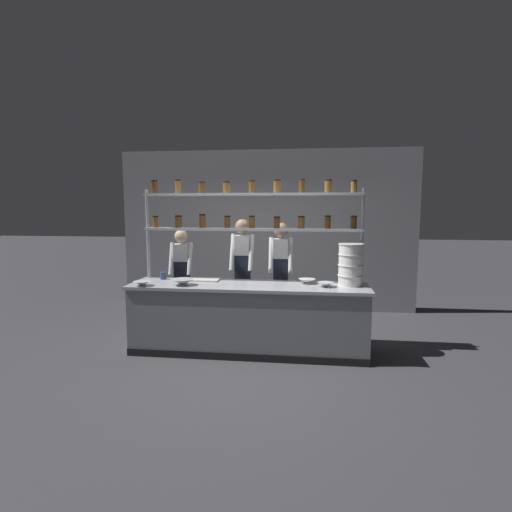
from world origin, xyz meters
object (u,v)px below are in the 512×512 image
(container_stack, at_px, (351,265))
(serving_cup_front, at_px, (163,276))
(chef_center, at_px, (243,267))
(prep_bowl_center_front, at_px, (326,285))
(spice_shelf_unit, at_px, (251,215))
(prep_bowl_near_left, at_px, (183,282))
(chef_right, at_px, (281,271))
(cutting_board, at_px, (205,280))
(prep_bowl_center_back, at_px, (142,284))
(prep_bowl_near_right, at_px, (307,281))
(chef_left, at_px, (182,273))

(container_stack, relative_size, serving_cup_front, 5.40)
(chef_center, distance_m, serving_cup_front, 1.20)
(prep_bowl_center_front, bearing_deg, container_stack, 22.89)
(spice_shelf_unit, relative_size, prep_bowl_near_left, 10.26)
(chef_right, bearing_deg, cutting_board, -154.35)
(prep_bowl_center_back, bearing_deg, chef_right, 30.17)
(prep_bowl_near_right, height_order, serving_cup_front, serving_cup_front)
(container_stack, bearing_deg, prep_bowl_center_back, -172.17)
(chef_right, relative_size, cutting_board, 4.28)
(prep_bowl_center_back, bearing_deg, prep_bowl_near_left, 12.46)
(spice_shelf_unit, height_order, prep_bowl_near_right, spice_shelf_unit)
(chef_left, height_order, chef_right, chef_right)
(spice_shelf_unit, distance_m, prep_bowl_center_front, 1.40)
(chef_right, xyz_separation_m, prep_bowl_center_front, (0.63, -0.78, -0.04))
(spice_shelf_unit, distance_m, prep_bowl_near_right, 1.19)
(chef_right, bearing_deg, container_stack, -36.10)
(chef_left, distance_m, prep_bowl_center_back, 1.13)
(prep_bowl_center_front, height_order, prep_bowl_near_right, prep_bowl_near_right)
(chef_left, bearing_deg, cutting_board, -54.76)
(chef_center, bearing_deg, cutting_board, -125.03)
(prep_bowl_near_left, bearing_deg, prep_bowl_near_right, 11.26)
(prep_bowl_near_left, bearing_deg, chef_center, 55.99)
(cutting_board, bearing_deg, prep_bowl_center_back, -146.47)
(chef_right, bearing_deg, prep_bowl_center_back, -151.87)
(spice_shelf_unit, height_order, prep_bowl_center_back, spice_shelf_unit)
(chef_center, height_order, prep_bowl_center_front, chef_center)
(chef_center, height_order, serving_cup_front, chef_center)
(chef_left, distance_m, container_stack, 2.64)
(chef_right, xyz_separation_m, prep_bowl_center_back, (-1.75, -1.02, -0.04))
(container_stack, distance_m, cutting_board, 2.01)
(prep_bowl_center_back, bearing_deg, spice_shelf_unit, 24.00)
(spice_shelf_unit, xyz_separation_m, cutting_board, (-0.64, -0.13, -0.90))
(prep_bowl_center_front, bearing_deg, serving_cup_front, 173.18)
(chef_left, distance_m, prep_bowl_near_left, 1.05)
(chef_left, distance_m, serving_cup_front, 0.61)
(spice_shelf_unit, relative_size, container_stack, 5.55)
(serving_cup_front, bearing_deg, spice_shelf_unit, 4.31)
(container_stack, relative_size, prep_bowl_near_left, 1.85)
(cutting_board, distance_m, serving_cup_front, 0.62)
(spice_shelf_unit, height_order, cutting_board, spice_shelf_unit)
(spice_shelf_unit, xyz_separation_m, prep_bowl_near_right, (0.78, -0.17, -0.89))
(chef_right, bearing_deg, prep_bowl_center_front, -53.07)
(spice_shelf_unit, distance_m, container_stack, 1.51)
(chef_center, height_order, cutting_board, chef_center)
(chef_center, bearing_deg, chef_left, 179.08)
(spice_shelf_unit, height_order, container_stack, spice_shelf_unit)
(prep_bowl_near_left, distance_m, prep_bowl_near_right, 1.66)
(chef_center, bearing_deg, spice_shelf_unit, -65.55)
(serving_cup_front, bearing_deg, prep_bowl_center_front, -6.82)
(spice_shelf_unit, height_order, prep_bowl_near_left, spice_shelf_unit)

